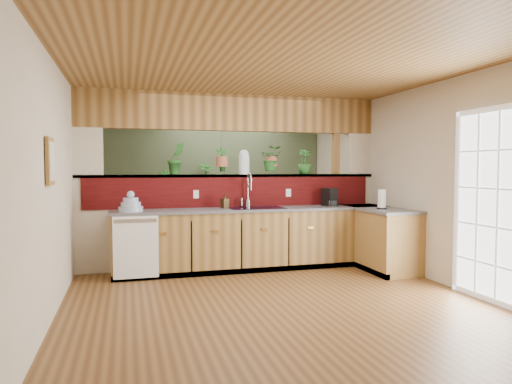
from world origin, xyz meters
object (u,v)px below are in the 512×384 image
object	(u,v)px
faucet	(248,189)
coffee_maker	(330,198)
glass_jar	(244,162)
shelving_console	(191,220)
dish_stack	(131,205)
paper_towel	(382,199)
soap_dispenser	(225,201)

from	to	relation	value
faucet	coffee_maker	size ratio (longest dim) A/B	1.89
glass_jar	shelving_console	size ratio (longest dim) A/B	0.23
faucet	shelving_console	bearing A→B (deg)	105.11
dish_stack	glass_jar	bearing A→B (deg)	16.19
dish_stack	paper_towel	world-z (taller)	paper_towel
shelving_console	soap_dispenser	bearing A→B (deg)	-82.28
soap_dispenser	shelving_console	world-z (taller)	soap_dispenser
glass_jar	dish_stack	bearing A→B (deg)	-163.81
glass_jar	soap_dispenser	bearing A→B (deg)	-141.10
dish_stack	coffee_maker	bearing A→B (deg)	2.83
faucet	paper_towel	bearing A→B (deg)	-24.19
shelving_console	dish_stack	bearing A→B (deg)	-112.71
dish_stack	coffee_maker	size ratio (longest dim) A/B	1.17
paper_towel	shelving_console	bearing A→B (deg)	128.77
soap_dispenser	dish_stack	bearing A→B (deg)	-171.59
faucet	glass_jar	bearing A→B (deg)	92.95
faucet	dish_stack	xyz separation A→B (m)	(-1.70, -0.27, -0.19)
dish_stack	faucet	bearing A→B (deg)	8.90
coffee_maker	paper_towel	bearing A→B (deg)	-66.31
paper_towel	glass_jar	size ratio (longest dim) A/B	0.79
faucet	soap_dispenser	bearing A→B (deg)	-169.39
dish_stack	soap_dispenser	bearing A→B (deg)	8.41
faucet	shelving_console	size ratio (longest dim) A/B	0.32
shelving_console	glass_jar	bearing A→B (deg)	-70.91
paper_towel	glass_jar	xyz separation A→B (m)	(-1.78, 1.02, 0.54)
coffee_maker	glass_jar	distance (m)	1.44
faucet	dish_stack	distance (m)	1.74
coffee_maker	shelving_console	xyz separation A→B (m)	(-1.84, 2.24, -0.53)
soap_dispenser	coffee_maker	size ratio (longest dim) A/B	0.76
faucet	soap_dispenser	distance (m)	0.42
coffee_maker	shelving_console	bearing A→B (deg)	116.43
dish_stack	coffee_maker	world-z (taller)	dish_stack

